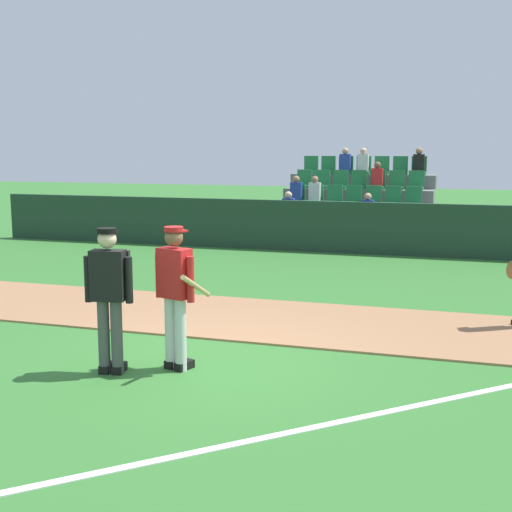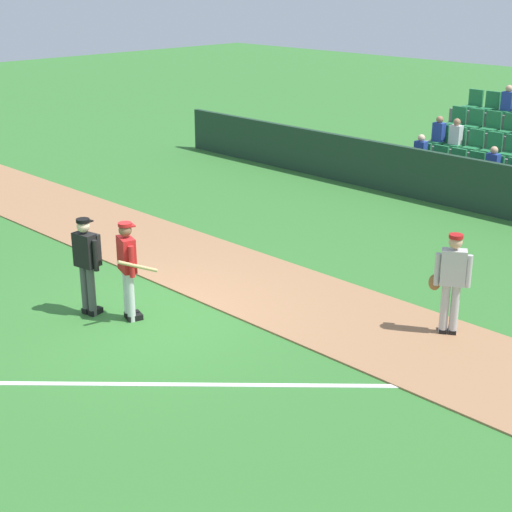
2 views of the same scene
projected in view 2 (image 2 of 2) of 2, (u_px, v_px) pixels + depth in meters
The scene contains 8 objects.
ground_plane at pixel (150, 315), 13.72m from camera, with size 80.00×80.00×0.00m, color #33702D.
infield_dirt_path at pixel (245, 280), 15.25m from camera, with size 28.00×2.65×0.03m, color #9E704C.
foul_line_chalk at pixel (249, 385), 11.39m from camera, with size 12.00×0.10×0.01m, color white.
dugout_fence at pixel (452, 181), 19.91m from camera, with size 20.00×0.16×1.33m, color #1E3828.
stadium_bleachers at pixel (498, 163), 21.41m from camera, with size 4.45×3.80×2.70m.
batter_red_jersey at pixel (128, 267), 13.24m from camera, with size 0.58×0.80×1.76m.
umpire_home_plate at pixel (87, 261), 13.45m from camera, with size 0.58×0.35×1.76m.
runner_grey_jersey at pixel (451, 281), 12.67m from camera, with size 0.62×0.45×1.76m.
Camera 2 is at (10.22, -7.50, 5.68)m, focal length 54.77 mm.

